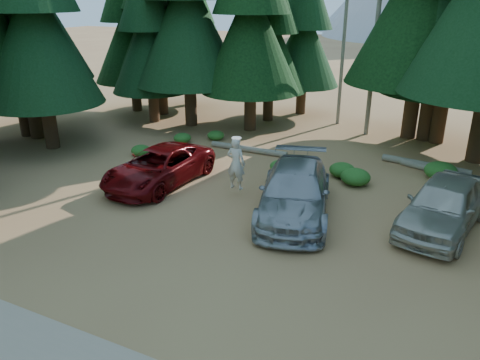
# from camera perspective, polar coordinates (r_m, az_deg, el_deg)

# --- Properties ---
(ground) EXTENTS (160.00, 160.00, 0.00)m
(ground) POSITION_cam_1_polar(r_m,az_deg,el_deg) (14.19, -0.41, -8.70)
(ground) COLOR #9C6942
(ground) RESTS_ON ground
(forest_belt_north) EXTENTS (36.00, 7.00, 22.00)m
(forest_belt_north) POSITION_cam_1_polar(r_m,az_deg,el_deg) (27.48, 13.67, 5.95)
(forest_belt_north) COLOR black
(forest_belt_north) RESTS_ON ground
(snag_front) EXTENTS (0.24, 0.24, 12.00)m
(snag_front) POSITION_cam_1_polar(r_m,az_deg,el_deg) (25.91, 16.43, 18.28)
(snag_front) COLOR #726C5B
(snag_front) RESTS_ON ground
(snag_back) EXTENTS (0.20, 0.20, 10.00)m
(snag_back) POSITION_cam_1_polar(r_m,az_deg,el_deg) (27.85, 12.59, 16.73)
(snag_back) COLOR #726C5B
(snag_back) RESTS_ON ground
(red_pickup) EXTENTS (2.70, 5.39, 1.46)m
(red_pickup) POSITION_cam_1_polar(r_m,az_deg,el_deg) (19.06, -9.84, 1.60)
(red_pickup) COLOR #60080A
(red_pickup) RESTS_ON ground
(silver_minivan_center) EXTENTS (3.77, 6.18, 1.67)m
(silver_minivan_center) POSITION_cam_1_polar(r_m,az_deg,el_deg) (16.25, 6.70, -1.44)
(silver_minivan_center) COLOR #9C9EA3
(silver_minivan_center) RESTS_ON ground
(silver_minivan_right) EXTENTS (2.96, 5.34, 1.72)m
(silver_minivan_right) POSITION_cam_1_polar(r_m,az_deg,el_deg) (16.49, 23.61, -2.77)
(silver_minivan_right) COLOR #B8B3A4
(silver_minivan_right) RESTS_ON ground
(frisbee_player) EXTENTS (0.74, 0.49, 2.01)m
(frisbee_player) POSITION_cam_1_polar(r_m,az_deg,el_deg) (17.51, -0.50, 2.03)
(frisbee_player) COLOR beige
(frisbee_player) RESTS_ON ground
(log_left) EXTENTS (4.02, 0.34, 0.29)m
(log_left) POSITION_cam_1_polar(r_m,az_deg,el_deg) (22.86, 1.04, 3.78)
(log_left) COLOR #726C5B
(log_left) RESTS_ON ground
(log_mid) EXTENTS (3.80, 0.88, 0.31)m
(log_mid) POSITION_cam_1_polar(r_m,az_deg,el_deg) (22.24, 21.63, 1.71)
(log_mid) COLOR #726C5B
(log_mid) RESTS_ON ground
(log_right) EXTENTS (4.43, 1.84, 0.29)m
(log_right) POSITION_cam_1_polar(r_m,az_deg,el_deg) (21.51, 24.49, 0.59)
(log_right) COLOR #726C5B
(log_right) RESTS_ON ground
(shrub_far_left) EXTENTS (0.91, 0.91, 0.50)m
(shrub_far_left) POSITION_cam_1_polar(r_m,az_deg,el_deg) (24.51, -7.04, 5.12)
(shrub_far_left) COLOR #2A5A1B
(shrub_far_left) RESTS_ON ground
(shrub_left) EXTENTS (0.89, 0.89, 0.49)m
(shrub_left) POSITION_cam_1_polar(r_m,az_deg,el_deg) (24.82, -2.98, 5.46)
(shrub_left) COLOR #2A5A1B
(shrub_left) RESTS_ON ground
(shrub_center_left) EXTENTS (1.08, 1.08, 0.59)m
(shrub_center_left) POSITION_cam_1_polar(r_m,az_deg,el_deg) (20.15, 12.35, 1.21)
(shrub_center_left) COLOR #2A5A1B
(shrub_center_left) RESTS_ON ground
(shrub_center_right) EXTENTS (0.92, 0.92, 0.51)m
(shrub_center_right) POSITION_cam_1_polar(r_m,az_deg,el_deg) (20.32, 4.96, 1.69)
(shrub_center_right) COLOR #2A5A1B
(shrub_center_right) RESTS_ON ground
(shrub_right) EXTENTS (1.19, 1.19, 0.66)m
(shrub_right) POSITION_cam_1_polar(r_m,az_deg,el_deg) (19.41, 13.89, 0.37)
(shrub_right) COLOR #2A5A1B
(shrub_right) RESTS_ON ground
(shrub_far_right) EXTENTS (1.32, 1.32, 0.73)m
(shrub_far_right) POSITION_cam_1_polar(r_m,az_deg,el_deg) (21.11, 23.27, 1.04)
(shrub_far_right) COLOR #2A5A1B
(shrub_far_right) RESTS_ON ground
(shrub_edge_west) EXTENTS (0.91, 0.91, 0.50)m
(shrub_edge_west) POSITION_cam_1_polar(r_m,az_deg,el_deg) (22.85, -12.00, 3.57)
(shrub_edge_west) COLOR #2A5A1B
(shrub_edge_west) RESTS_ON ground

